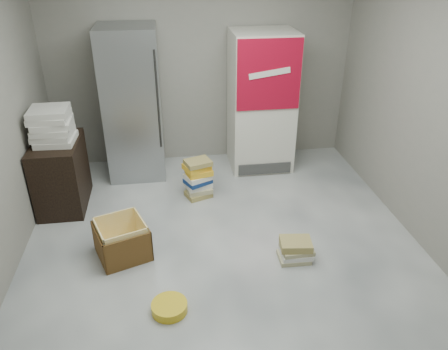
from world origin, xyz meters
TOP-DOWN VIEW (x-y plane):
  - ground at (0.00, 0.00)m, footprint 5.00×5.00m
  - room_shell at (0.00, 0.00)m, footprint 4.04×5.04m
  - steel_fridge at (-0.90, 2.13)m, footprint 0.70×0.72m
  - coke_cooler at (0.75, 2.12)m, footprint 0.80×0.73m
  - wood_shelf at (-1.73, 1.40)m, footprint 0.50×0.80m
  - supply_box_stack at (-1.72, 1.40)m, footprint 0.44×0.43m
  - phonebook_stack_main at (-0.16, 1.37)m, footprint 0.37×0.35m
  - phonebook_stack_side at (0.67, 0.04)m, footprint 0.33×0.27m
  - cardboard_box at (-1.00, 0.34)m, footprint 0.60×0.60m
  - bucket_lid at (-0.58, -0.48)m, footprint 0.40×0.40m

SIDE VIEW (x-z plane):
  - ground at x=0.00m, z-range 0.00..0.00m
  - bucket_lid at x=-0.58m, z-range 0.00..0.08m
  - phonebook_stack_side at x=0.67m, z-range 0.00..0.21m
  - cardboard_box at x=-1.00m, z-range -0.03..0.34m
  - phonebook_stack_main at x=-0.16m, z-range 0.00..0.48m
  - wood_shelf at x=-1.73m, z-range 0.00..0.80m
  - coke_cooler at x=0.75m, z-range 0.00..1.80m
  - steel_fridge at x=-0.90m, z-range 0.00..1.90m
  - supply_box_stack at x=-1.72m, z-range 0.80..1.19m
  - room_shell at x=0.00m, z-range 0.39..3.21m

